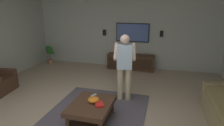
% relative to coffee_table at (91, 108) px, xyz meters
% --- Properties ---
extents(ground_plane, '(8.83, 8.83, 0.00)m').
position_rel_coffee_table_xyz_m(ground_plane, '(0.18, 0.16, -0.30)').
color(ground_plane, tan).
extents(wall_back_tv, '(0.10, 7.03, 2.83)m').
position_rel_coffee_table_xyz_m(wall_back_tv, '(3.91, 0.16, 1.12)').
color(wall_back_tv, '#B2B7AD').
rests_on(wall_back_tv, ground).
extents(area_rug, '(2.54, 2.09, 0.01)m').
position_rel_coffee_table_xyz_m(area_rug, '(0.20, -0.00, -0.29)').
color(area_rug, '#514C56').
rests_on(area_rug, ground).
extents(coffee_table, '(1.00, 0.80, 0.40)m').
position_rel_coffee_table_xyz_m(coffee_table, '(0.00, 0.00, 0.00)').
color(coffee_table, '#422B1C').
rests_on(coffee_table, ground).
extents(media_console, '(0.45, 1.70, 0.55)m').
position_rel_coffee_table_xyz_m(media_console, '(3.58, -0.16, -0.02)').
color(media_console, '#422B1C').
rests_on(media_console, ground).
extents(tv, '(0.05, 1.21, 0.68)m').
position_rel_coffee_table_xyz_m(tv, '(3.82, -0.16, 1.03)').
color(tv, black).
extents(person_standing, '(0.60, 0.61, 1.64)m').
position_rel_coffee_table_xyz_m(person_standing, '(1.13, -0.43, 0.64)').
color(person_standing, '#C6B793').
rests_on(person_standing, ground).
extents(potted_plant_short, '(0.34, 0.30, 0.76)m').
position_rel_coffee_table_xyz_m(potted_plant_short, '(3.42, 3.13, 0.18)').
color(potted_plant_short, '#9E6B4C').
rests_on(potted_plant_short, ground).
extents(bowl, '(0.23, 0.23, 0.10)m').
position_rel_coffee_table_xyz_m(bowl, '(0.06, -0.03, 0.16)').
color(bowl, orange).
rests_on(bowl, coffee_table).
extents(remote_white, '(0.16, 0.10, 0.02)m').
position_rel_coffee_table_xyz_m(remote_white, '(0.33, 0.07, 0.12)').
color(remote_white, white).
rests_on(remote_white, coffee_table).
extents(book, '(0.27, 0.25, 0.04)m').
position_rel_coffee_table_xyz_m(book, '(-0.03, -0.18, 0.12)').
color(book, red).
rests_on(book, coffee_table).
extents(vase_round, '(0.22, 0.22, 0.22)m').
position_rel_coffee_table_xyz_m(vase_round, '(3.62, -0.07, 0.36)').
color(vase_round, red).
rests_on(vase_round, media_console).
extents(wall_speaker_left, '(0.06, 0.12, 0.22)m').
position_rel_coffee_table_xyz_m(wall_speaker_left, '(3.83, -1.19, 1.02)').
color(wall_speaker_left, black).
extents(wall_speaker_right, '(0.06, 0.12, 0.22)m').
position_rel_coffee_table_xyz_m(wall_speaker_right, '(3.83, 0.93, 0.99)').
color(wall_speaker_right, black).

